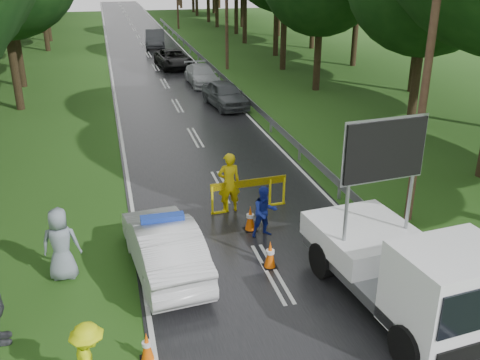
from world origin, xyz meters
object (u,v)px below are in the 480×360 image
object	(u,v)px
police_sedan	(164,246)
officer	(229,183)
barrier	(249,187)
civilian	(265,212)
queue_car_first	(225,94)
work_truck	(409,269)
queue_car_fourth	(155,39)
queue_car_second	(202,75)
queue_car_third	(174,59)

from	to	relation	value
police_sedan	officer	size ratio (longest dim) A/B	2.29
officer	police_sedan	bearing A→B (deg)	51.07
officer	barrier	bearing A→B (deg)	177.52
civilian	barrier	bearing A→B (deg)	85.15
barrier	queue_car_first	world-z (taller)	queue_car_first
work_truck	barrier	size ratio (longest dim) A/B	2.17
queue_car_fourth	queue_car_second	bearing A→B (deg)	-79.65
officer	queue_car_first	bearing A→B (deg)	-102.62
barrier	officer	xyz separation A→B (m)	(-0.66, 0.02, 0.21)
officer	queue_car_third	distance (m)	25.59
police_sedan	queue_car_first	distance (m)	17.21
police_sedan	queue_car_fourth	size ratio (longest dim) A/B	0.95
queue_car_first	queue_car_third	world-z (taller)	queue_car_first
civilian	officer	bearing A→B (deg)	104.37
officer	queue_car_first	size ratio (longest dim) A/B	0.49
barrier	queue_car_fourth	bearing A→B (deg)	84.82
barrier	queue_car_second	distance (m)	19.35
civilian	queue_car_third	xyz separation A→B (m)	(0.95, 27.45, -0.12)
barrier	queue_car_first	xyz separation A→B (m)	(2.18, 13.25, -0.10)
police_sedan	work_truck	bearing A→B (deg)	142.41
queue_car_fourth	queue_car_first	bearing A→B (deg)	-80.24
barrier	officer	bearing A→B (deg)	173.83
civilian	queue_car_fourth	world-z (taller)	queue_car_fourth
police_sedan	work_truck	distance (m)	6.16
queue_car_second	police_sedan	bearing A→B (deg)	-104.91
queue_car_first	queue_car_third	bearing A→B (deg)	87.91
civilian	queue_car_fourth	bearing A→B (deg)	84.78
work_truck	queue_car_fourth	distance (m)	42.54
queue_car_first	queue_car_second	bearing A→B (deg)	84.35
civilian	queue_car_first	xyz separation A→B (m)	(2.20, 15.14, -0.08)
officer	queue_car_second	xyz separation A→B (m)	(2.61, 19.23, -0.39)
police_sedan	queue_car_first	size ratio (longest dim) A/B	1.11
barrier	police_sedan	bearing A→B (deg)	-139.55
barrier	officer	world-z (taller)	officer
queue_car_fourth	queue_car_third	bearing A→B (deg)	-82.46
work_truck	civilian	world-z (taller)	work_truck
civilian	queue_car_first	distance (m)	15.30
police_sedan	queue_car_fourth	world-z (taller)	police_sedan
queue_car_first	police_sedan	bearing A→B (deg)	-115.90
work_truck	queue_car_third	world-z (taller)	work_truck
barrier	queue_car_fourth	xyz separation A→B (m)	(0.63, 36.19, -0.00)
barrier	queue_car_first	distance (m)	13.43
queue_car_third	queue_car_fourth	size ratio (longest dim) A/B	0.99
police_sedan	queue_car_second	distance (m)	22.93
officer	queue_car_first	distance (m)	13.53
police_sedan	civilian	world-z (taller)	police_sedan
police_sedan	barrier	size ratio (longest dim) A/B	1.80
queue_car_first	queue_car_fourth	distance (m)	22.99
officer	queue_car_third	bearing A→B (deg)	-94.07
barrier	queue_car_first	size ratio (longest dim) A/B	0.62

